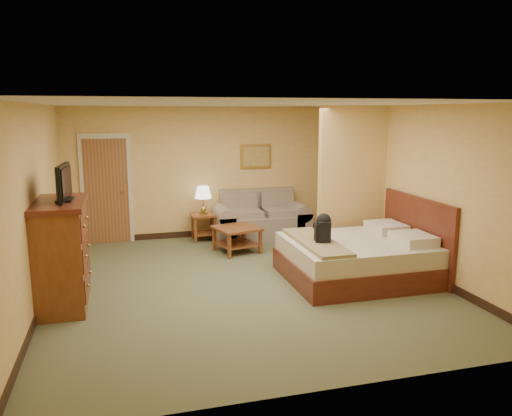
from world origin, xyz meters
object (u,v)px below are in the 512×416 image
object	(u,v)px
coffee_table	(237,234)
dresser	(61,253)
loveseat	(261,222)
bed	(363,257)

from	to	relation	value
coffee_table	dresser	bearing A→B (deg)	-146.25
loveseat	bed	distance (m)	2.93
coffee_table	bed	distance (m)	2.43
coffee_table	bed	world-z (taller)	bed
coffee_table	dresser	distance (m)	3.34
loveseat	bed	bearing A→B (deg)	-73.85
coffee_table	dresser	world-z (taller)	dresser
dresser	loveseat	bearing A→B (deg)	38.55
coffee_table	loveseat	bearing A→B (deg)	52.36
loveseat	coffee_table	distance (m)	1.17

